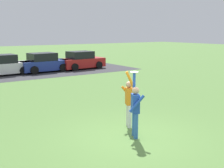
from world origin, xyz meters
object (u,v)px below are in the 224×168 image
at_px(person_defender, 129,100).
at_px(frisbee_disc, 134,72).
at_px(person_catcher, 135,108).
at_px(parked_car_blue, 44,63).
at_px(parked_car_red, 81,61).
at_px(parked_car_white, 3,66).

bearing_deg(person_defender, frisbee_disc, 0.00).
bearing_deg(person_catcher, parked_car_blue, 15.52).
distance_m(frisbee_disc, parked_car_red, 17.11).
xyz_separation_m(frisbee_disc, parked_car_white, (-0.30, 15.89, -1.37)).
relative_size(frisbee_disc, parked_car_red, 0.06).
distance_m(person_defender, parked_car_white, 15.18).
height_order(parked_car_blue, parked_car_red, same).
xyz_separation_m(person_catcher, person_defender, (0.46, 0.93, -0.00)).
distance_m(frisbee_disc, parked_car_blue, 16.16).
relative_size(person_defender, parked_car_red, 0.49).
distance_m(person_catcher, parked_car_blue, 16.32).
height_order(person_catcher, frisbee_disc, frisbee_disc).
distance_m(person_defender, parked_car_red, 16.24).
height_order(person_defender, parked_car_white, person_defender).
bearing_deg(frisbee_disc, person_defender, 63.59).
relative_size(person_defender, parked_car_white, 0.49).
distance_m(person_defender, frisbee_disc, 1.38).
bearing_deg(frisbee_disc, parked_car_red, 67.56).
height_order(frisbee_disc, parked_car_white, frisbee_disc).
bearing_deg(frisbee_disc, person_catcher, -116.41).
height_order(person_catcher, parked_car_white, person_catcher).
xyz_separation_m(person_catcher, parked_car_white, (-0.20, 16.09, -0.25)).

